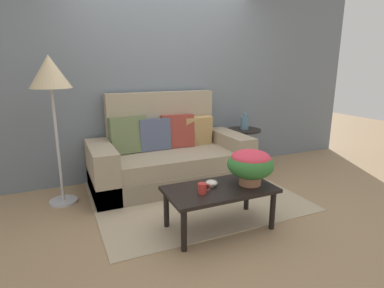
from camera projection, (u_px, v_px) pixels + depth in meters
ground_plane at (199, 201)px, 3.55m from camera, size 14.00×14.00×0.00m
wall_back at (163, 78)px, 4.26m from camera, size 6.40×0.12×2.67m
area_rug at (193, 195)px, 3.71m from camera, size 2.27×1.91×0.01m
couch at (169, 158)px, 4.03m from camera, size 2.00×0.91×1.16m
coffee_table at (220, 193)px, 2.88m from camera, size 1.01×0.54×0.41m
side_table at (244, 142)px, 4.58m from camera, size 0.48×0.48×0.60m
floor_lamp at (50, 79)px, 3.18m from camera, size 0.42×0.42×1.61m
potted_plant at (251, 164)px, 2.90m from camera, size 0.43×0.43×0.33m
coffee_mug at (203, 188)px, 2.73m from camera, size 0.12×0.08×0.09m
snack_bowl at (212, 183)px, 2.89m from camera, size 0.11×0.11×0.06m
table_vase at (245, 123)px, 4.52m from camera, size 0.12×0.12×0.24m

